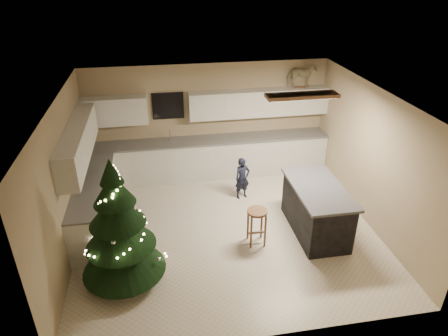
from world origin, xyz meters
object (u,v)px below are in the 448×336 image
at_px(christmas_tree, 120,234).
at_px(toddler, 242,178).
at_px(island, 316,209).
at_px(rocking_horse, 302,75).
at_px(bar_stool, 257,219).

distance_m(christmas_tree, toddler, 3.21).
bearing_deg(island, christmas_tree, -168.43).
distance_m(island, toddler, 1.79).
bearing_deg(toddler, rocking_horse, 22.98).
distance_m(island, christmas_tree, 3.57).
bearing_deg(bar_stool, toddler, 87.19).
bearing_deg(island, bar_stool, -171.93).
bearing_deg(christmas_tree, toddler, 41.71).
bearing_deg(rocking_horse, island, 173.42).
xyz_separation_m(island, rocking_horse, (0.49, 2.63, 1.81)).
xyz_separation_m(island, bar_stool, (-1.18, -0.17, 0.04)).
distance_m(bar_stool, rocking_horse, 3.70).
relative_size(toddler, rocking_horse, 1.42).
bearing_deg(bar_stool, rocking_horse, 59.23).
relative_size(christmas_tree, toddler, 2.34).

